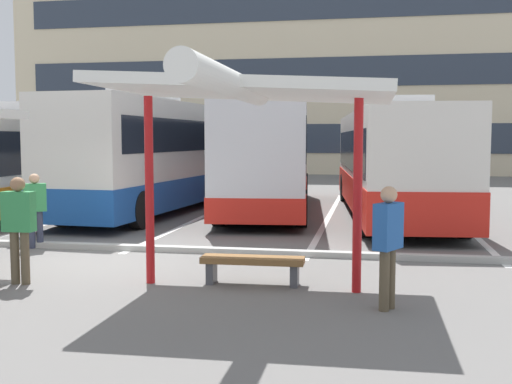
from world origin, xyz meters
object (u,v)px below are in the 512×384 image
Objects in this scene: bench_2 at (253,264)px; waiting_passenger_2 at (388,238)px; coach_bus_0 at (48,161)px; coach_bus_3 at (391,164)px; waiting_passenger_1 at (19,222)px; coach_bus_1 at (165,156)px; coach_bus_2 at (269,155)px; waiting_passenger_0 at (35,206)px; waiting_shelter_1 at (247,93)px.

waiting_passenger_2 is (2.09, -1.10, 0.65)m from bench_2.
coach_bus_3 reaches higher than coach_bus_0.
coach_bus_0 is at bearing 116.82° from waiting_passenger_1.
bench_2 is 0.96× the size of waiting_passenger_1.
coach_bus_1 reaches higher than waiting_passenger_2.
waiting_passenger_2 is at bearing -57.78° from coach_bus_1.
waiting_passenger_1 is 1.02× the size of waiting_passenger_2.
waiting_passenger_0 is (-3.76, -7.98, -0.89)m from coach_bus_2.
coach_bus_0 is at bearing -174.72° from coach_bus_2.
waiting_passenger_0 is (3.73, -7.29, -0.65)m from coach_bus_0.
coach_bus_3 is (11.38, -0.04, 0.01)m from coach_bus_0.
coach_bus_0 is 15.46m from waiting_passenger_2.
waiting_passenger_0 is 0.92× the size of waiting_passenger_1.
coach_bus_3 reaches higher than waiting_shelter_1.
waiting_shelter_1 is at bearing 2.85° from waiting_passenger_1.
coach_bus_0 is 11.64m from waiting_passenger_1.
bench_2 is 3.81m from waiting_passenger_1.
waiting_shelter_1 is (-2.44, -10.16, 1.44)m from coach_bus_3.
waiting_passenger_0 is 8.11m from waiting_passenger_2.
waiting_passenger_1 reaches higher than waiting_passenger_0.
coach_bus_3 is 7.31× the size of bench_2.
coach_bus_1 reaches higher than coach_bus_0.
waiting_shelter_1 is at bearing -90.00° from bench_2.
coach_bus_2 is 10.62m from bench_2.
coach_bus_3 is 2.40× the size of waiting_shelter_1.
waiting_shelter_1 is at bearing -103.54° from coach_bus_3.
bench_2 is at bearing -25.08° from waiting_passenger_0.
coach_bus_2 is at bearing 97.57° from waiting_shelter_1.
waiting_passenger_1 is (-3.69, -0.18, -2.01)m from waiting_shelter_1.
bench_2 is 5.77m from waiting_passenger_0.
waiting_passenger_0 reaches higher than bench_2.
waiting_shelter_1 is (1.45, -10.89, 1.21)m from coach_bus_2.
coach_bus_3 is 7.02× the size of waiting_passenger_1.
coach_bus_0 is 7.50× the size of bench_2.
coach_bus_0 is 11.38m from coach_bus_3.
coach_bus_3 is 10.54m from waiting_shelter_1.
coach_bus_2 is 6.50× the size of waiting_passenger_1.
waiting_passenger_2 is at bearing -16.92° from waiting_shelter_1.
waiting_shelter_1 is (8.94, -10.19, 1.45)m from coach_bus_0.
coach_bus_2 reaches higher than waiting_shelter_1.
bench_2 is at bearing 10.04° from waiting_passenger_1.
coach_bus_1 is 1.00× the size of coach_bus_3.
coach_bus_1 is 7.53m from waiting_passenger_0.
waiting_shelter_1 is 3.05× the size of bench_2.
waiting_shelter_1 is 3.17× the size of waiting_passenger_0.
coach_bus_1 is 11.12m from bench_2.
bench_2 is at bearing -82.10° from coach_bus_2.
coach_bus_1 is at bearing 87.31° from waiting_passenger_0.
bench_2 is (0.00, 0.47, -2.69)m from waiting_shelter_1.
waiting_passenger_2 is at bearing -44.48° from coach_bus_0.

